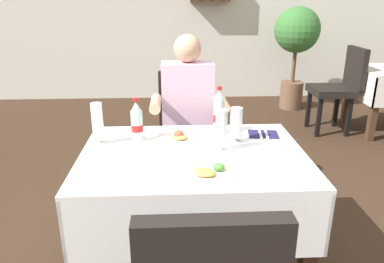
% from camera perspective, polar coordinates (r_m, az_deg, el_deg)
% --- Properties ---
extents(back_wall, '(11.00, 0.12, 2.83)m').
position_cam_1_polar(back_wall, '(5.74, -1.35, 19.20)').
color(back_wall, silver).
rests_on(back_wall, ground).
extents(main_dining_table, '(1.17, 0.86, 0.73)m').
position_cam_1_polar(main_dining_table, '(2.01, 0.14, -7.61)').
color(main_dining_table, white).
rests_on(main_dining_table, ground).
extents(chair_far_diner_seat, '(0.44, 0.50, 0.97)m').
position_cam_1_polar(chair_far_diner_seat, '(2.77, -0.75, 0.15)').
color(chair_far_diner_seat, black).
rests_on(chair_far_diner_seat, ground).
extents(seated_diner_far, '(0.50, 0.46, 1.26)m').
position_cam_1_polar(seated_diner_far, '(2.62, -0.62, 2.57)').
color(seated_diner_far, '#282D42').
rests_on(seated_diner_far, ground).
extents(plate_near_camera, '(0.26, 0.26, 0.05)m').
position_cam_1_polar(plate_near_camera, '(1.72, 2.06, -6.02)').
color(plate_near_camera, white).
rests_on(plate_near_camera, main_dining_table).
extents(plate_far_diner, '(0.25, 0.25, 0.07)m').
position_cam_1_polar(plate_far_diner, '(2.07, -1.86, -1.25)').
color(plate_far_diner, white).
rests_on(plate_far_diner, main_dining_table).
extents(beer_glass_left, '(0.07, 0.07, 0.23)m').
position_cam_1_polar(beer_glass_left, '(1.93, 4.50, 0.37)').
color(beer_glass_left, white).
rests_on(beer_glass_left, main_dining_table).
extents(beer_glass_middle, '(0.07, 0.07, 0.23)m').
position_cam_1_polar(beer_glass_middle, '(2.08, -14.26, 1.19)').
color(beer_glass_middle, white).
rests_on(beer_glass_middle, main_dining_table).
extents(beer_glass_right, '(0.07, 0.07, 0.20)m').
position_cam_1_polar(beer_glass_right, '(2.06, 6.78, 1.02)').
color(beer_glass_right, white).
rests_on(beer_glass_right, main_dining_table).
extents(cola_bottle_primary, '(0.06, 0.06, 0.28)m').
position_cam_1_polar(cola_bottle_primary, '(2.18, 4.13, 2.83)').
color(cola_bottle_primary, silver).
rests_on(cola_bottle_primary, main_dining_table).
extents(cola_bottle_secondary, '(0.07, 0.07, 0.25)m').
position_cam_1_polar(cola_bottle_secondary, '(2.08, -8.45, 1.34)').
color(cola_bottle_secondary, silver).
rests_on(cola_bottle_secondary, main_dining_table).
extents(napkin_cutlery_set, '(0.19, 0.19, 0.01)m').
position_cam_1_polar(napkin_cutlery_set, '(2.22, 10.83, -0.38)').
color(napkin_cutlery_set, '#231E4C').
rests_on(napkin_cutlery_set, main_dining_table).
extents(background_chair_left, '(0.50, 0.44, 0.97)m').
position_cam_1_polar(background_chair_left, '(4.55, 21.66, 6.67)').
color(background_chair_left, black).
rests_on(background_chair_left, ground).
extents(potted_plant_corner, '(0.60, 0.60, 1.38)m').
position_cam_1_polar(potted_plant_corner, '(5.31, 15.69, 13.39)').
color(potted_plant_corner, brown).
rests_on(potted_plant_corner, ground).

